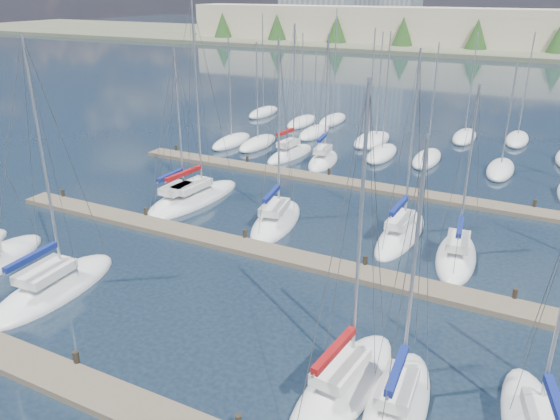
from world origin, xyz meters
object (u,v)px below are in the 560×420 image
at_px(sailboat_l, 456,257).
at_px(sailboat_j, 276,221).
at_px(sailboat_n, 290,154).
at_px(sailboat_c, 54,288).
at_px(sailboat_i, 196,199).
at_px(sailboat_d, 344,385).
at_px(sailboat_h, 180,202).
at_px(sailboat_o, 323,161).
at_px(sailboat_k, 400,234).
at_px(sailboat_e, 397,406).

relative_size(sailboat_l, sailboat_j, 0.85).
bearing_deg(sailboat_n, sailboat_c, -82.89).
height_order(sailboat_i, sailboat_d, sailboat_i).
xyz_separation_m(sailboat_i, sailboat_l, (19.37, -0.83, -0.01)).
bearing_deg(sailboat_j, sailboat_l, -9.21).
bearing_deg(sailboat_j, sailboat_h, 170.73).
relative_size(sailboat_c, sailboat_j, 1.07).
distance_m(sailboat_l, sailboat_o, 20.30).
bearing_deg(sailboat_k, sailboat_j, -166.70).
xyz_separation_m(sailboat_h, sailboat_e, (20.42, -13.56, 0.01)).
bearing_deg(sailboat_j, sailboat_o, 90.15).
bearing_deg(sailboat_c, sailboat_j, 61.34).
bearing_deg(sailboat_i, sailboat_k, 7.84).
bearing_deg(sailboat_n, sailboat_e, -49.41).
height_order(sailboat_o, sailboat_n, sailboat_n).
bearing_deg(sailboat_o, sailboat_k, -57.66).
distance_m(sailboat_l, sailboat_j, 12.01).
xyz_separation_m(sailboat_h, sailboat_i, (0.70, 1.09, 0.01)).
bearing_deg(sailboat_o, sailboat_c, -106.22).
height_order(sailboat_c, sailboat_o, sailboat_c).
relative_size(sailboat_h, sailboat_k, 0.95).
height_order(sailboat_i, sailboat_k, sailboat_i).
distance_m(sailboat_k, sailboat_n, 19.46).
height_order(sailboat_e, sailboat_o, sailboat_o).
xyz_separation_m(sailboat_i, sailboat_e, (19.72, -14.66, -0.00)).
bearing_deg(sailboat_h, sailboat_k, 7.15).
bearing_deg(sailboat_d, sailboat_n, 126.02).
bearing_deg(sailboat_i, sailboat_j, -2.70).
distance_m(sailboat_c, sailboat_d, 16.53).
bearing_deg(sailboat_o, sailboat_l, -52.43).
relative_size(sailboat_k, sailboat_l, 1.14).
relative_size(sailboat_h, sailboat_l, 1.09).
bearing_deg(sailboat_d, sailboat_k, 103.24).
xyz_separation_m(sailboat_c, sailboat_l, (18.42, 13.51, 0.00)).
relative_size(sailboat_h, sailboat_n, 0.93).
height_order(sailboat_d, sailboat_o, sailboat_d).
relative_size(sailboat_h, sailboat_e, 1.04).
bearing_deg(sailboat_c, sailboat_i, 90.78).
relative_size(sailboat_e, sailboat_o, 0.95).
xyz_separation_m(sailboat_i, sailboat_k, (15.55, 0.78, 0.00)).
distance_m(sailboat_l, sailboat_n, 23.40).
height_order(sailboat_i, sailboat_o, sailboat_i).
relative_size(sailboat_i, sailboat_j, 1.17).
bearing_deg(sailboat_c, sailboat_n, 86.61).
relative_size(sailboat_k, sailboat_j, 0.97).
bearing_deg(sailboat_n, sailboat_j, -59.77).
bearing_deg(sailboat_l, sailboat_h, 174.03).
bearing_deg(sailboat_o, sailboat_d, -73.77).
xyz_separation_m(sailboat_h, sailboat_d, (18.18, -13.39, 0.01)).
distance_m(sailboat_h, sailboat_n, 15.06).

